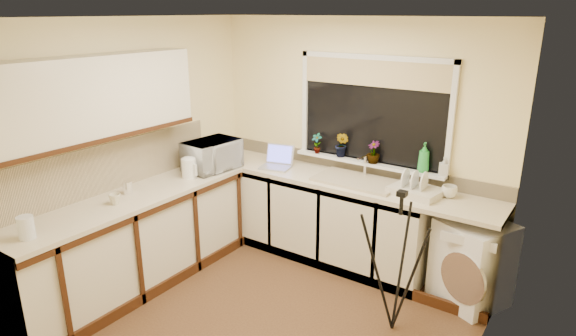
{
  "coord_description": "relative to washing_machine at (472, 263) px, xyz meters",
  "views": [
    {
      "loc": [
        2.18,
        -2.88,
        2.5
      ],
      "look_at": [
        -0.17,
        0.55,
        1.15
      ],
      "focal_mm": 30.4,
      "sensor_mm": 36.0,
      "label": 1
    }
  ],
  "objects": [
    {
      "name": "kettle",
      "position": [
        -2.61,
        -0.82,
        0.61
      ],
      "size": [
        0.15,
        0.15,
        0.19
      ],
      "primitive_type": "cylinder",
      "color": "white",
      "rests_on": "worktop_left"
    },
    {
      "name": "plant_c",
      "position": [
        -1.1,
        0.22,
        0.78
      ],
      "size": [
        0.16,
        0.16,
        0.23
      ],
      "primitive_type": "imported",
      "rotation": [
        0.0,
        0.0,
        -0.34
      ],
      "color": "#999999",
      "rests_on": "windowsill"
    },
    {
      "name": "wall_right",
      "position": [
        0.24,
        -1.19,
        0.84
      ],
      "size": [
        0.0,
        3.0,
        3.0
      ],
      "primitive_type": "plane",
      "rotation": [
        1.57,
        0.0,
        -1.57
      ],
      "color": "#FFE9AA",
      "rests_on": "ground"
    },
    {
      "name": "wall_front",
      "position": [
        -1.36,
        -2.69,
        0.84
      ],
      "size": [
        3.2,
        0.0,
        3.2
      ],
      "primitive_type": "plane",
      "rotation": [
        -1.57,
        0.0,
        0.0
      ],
      "color": "#FFE9AA",
      "rests_on": "ground"
    },
    {
      "name": "microwave",
      "position": [
        -2.6,
        -0.48,
        0.67
      ],
      "size": [
        0.43,
        0.59,
        0.31
      ],
      "primitive_type": "imported",
      "rotation": [
        0.0,
        0.0,
        1.48
      ],
      "color": "white",
      "rests_on": "worktop_left"
    },
    {
      "name": "splashback_left",
      "position": [
        -2.95,
        -1.49,
        0.74
      ],
      "size": [
        0.02,
        2.4,
        0.45
      ],
      "primitive_type": "cube",
      "color": "beige",
      "rests_on": "wall_left"
    },
    {
      "name": "base_cabinet_back",
      "position": [
        -1.69,
        0.01,
        0.05
      ],
      "size": [
        2.55,
        0.6,
        0.86
      ],
      "primitive_type": "cube",
      "color": "silver",
      "rests_on": "floor"
    },
    {
      "name": "cup_back",
      "position": [
        -0.29,
        0.11,
        0.57
      ],
      "size": [
        0.17,
        0.17,
        0.11
      ],
      "primitive_type": "imported",
      "rotation": [
        0.0,
        0.0,
        0.29
      ],
      "color": "silver",
      "rests_on": "worktop_back"
    },
    {
      "name": "laptop",
      "position": [
        -2.09,
        -0.02,
        0.58
      ],
      "size": [
        0.37,
        0.36,
        0.23
      ],
      "rotation": [
        0.0,
        0.0,
        0.24
      ],
      "color": "#A6A6AE",
      "rests_on": "worktop_back"
    },
    {
      "name": "faucet",
      "position": [
        -1.16,
        0.19,
        0.64
      ],
      "size": [
        0.03,
        0.03,
        0.24
      ],
      "primitive_type": "cylinder",
      "color": "silver",
      "rests_on": "worktop_back"
    },
    {
      "name": "wall_left",
      "position": [
        -2.96,
        -1.19,
        0.84
      ],
      "size": [
        0.0,
        3.0,
        3.0
      ],
      "primitive_type": "plane",
      "rotation": [
        1.57,
        0.0,
        1.57
      ],
      "color": "#FFE9AA",
      "rests_on": "ground"
    },
    {
      "name": "window_glass",
      "position": [
        -1.16,
        0.3,
        1.17
      ],
      "size": [
        1.5,
        0.02,
        1.0
      ],
      "primitive_type": "cube",
      "color": "black",
      "rests_on": "wall_back"
    },
    {
      "name": "upper_cabinet",
      "position": [
        -2.8,
        -1.64,
        1.42
      ],
      "size": [
        0.28,
        1.9,
        0.7
      ],
      "primitive_type": "cube",
      "color": "silver",
      "rests_on": "wall_left"
    },
    {
      "name": "floor",
      "position": [
        -1.36,
        -1.19,
        -0.38
      ],
      "size": [
        3.2,
        3.2,
        0.0
      ],
      "primitive_type": "plane",
      "color": "brown",
      "rests_on": "ground"
    },
    {
      "name": "window_blind",
      "position": [
        -1.16,
        0.27,
        1.54
      ],
      "size": [
        1.5,
        0.02,
        0.25
      ],
      "primitive_type": "cube",
      "color": "tan",
      "rests_on": "wall_back"
    },
    {
      "name": "ceiling",
      "position": [
        -1.36,
        -1.19,
        2.07
      ],
      "size": [
        3.2,
        3.2,
        0.0
      ],
      "primitive_type": "plane",
      "rotation": [
        3.14,
        0.0,
        0.0
      ],
      "color": "white",
      "rests_on": "ground"
    },
    {
      "name": "steel_jar",
      "position": [
        -2.74,
        -1.46,
        0.58
      ],
      "size": [
        0.09,
        0.09,
        0.12
      ],
      "primitive_type": "cylinder",
      "color": "white",
      "rests_on": "worktop_left"
    },
    {
      "name": "worktop_left",
      "position": [
        -2.66,
        -1.49,
        0.5
      ],
      "size": [
        0.6,
        2.4,
        0.04
      ],
      "primitive_type": "cube",
      "color": "beige",
      "rests_on": "base_cabinet_left"
    },
    {
      "name": "plant_a",
      "position": [
        -1.74,
        0.21,
        0.77
      ],
      "size": [
        0.12,
        0.08,
        0.22
      ],
      "primitive_type": "imported",
      "rotation": [
        0.0,
        0.0,
        -0.04
      ],
      "color": "#999999",
      "rests_on": "windowsill"
    },
    {
      "name": "windowsill",
      "position": [
        -1.16,
        0.24,
        0.65
      ],
      "size": [
        1.6,
        0.14,
        0.03
      ],
      "primitive_type": "cube",
      "color": "white",
      "rests_on": "wall_back"
    },
    {
      "name": "soap_bottle_clear",
      "position": [
        -0.4,
        0.24,
        0.75
      ],
      "size": [
        0.1,
        0.1,
        0.17
      ],
      "primitive_type": "imported",
      "rotation": [
        0.0,
        0.0,
        0.34
      ],
      "color": "#999999",
      "rests_on": "windowsill"
    },
    {
      "name": "sink",
      "position": [
        -1.16,
        0.01,
        0.53
      ],
      "size": [
        0.82,
        0.46,
        0.03
      ],
      "primitive_type": "cube",
      "color": "tan",
      "rests_on": "worktop_back"
    },
    {
      "name": "dish_rack",
      "position": [
        -0.56,
        0.01,
        0.55
      ],
      "size": [
        0.49,
        0.39,
        0.07
      ],
      "primitive_type": "cube",
      "rotation": [
        0.0,
        0.0,
        -0.15
      ],
      "color": "beige",
      "rests_on": "worktop_back"
    },
    {
      "name": "wall_back",
      "position": [
        -1.36,
        0.31,
        0.84
      ],
      "size": [
        3.2,
        0.0,
        3.2
      ],
      "primitive_type": "plane",
      "rotation": [
        1.57,
        0.0,
        0.0
      ],
      "color": "#FFE9AA",
      "rests_on": "ground"
    },
    {
      "name": "glass_jug",
      "position": [
        -2.6,
        -2.47,
        0.6
      ],
      "size": [
        0.12,
        0.12,
        0.17
      ],
      "primitive_type": "cylinder",
      "color": "white",
      "rests_on": "worktop_left"
    },
    {
      "name": "cup_left",
      "position": [
        -2.62,
        -1.69,
        0.56
      ],
      "size": [
        0.12,
        0.12,
        0.09
      ],
      "primitive_type": "imported",
      "rotation": [
        0.0,
        0.0,
        0.26
      ],
      "color": "beige",
      "rests_on": "worktop_left"
    },
    {
      "name": "soap_bottle_green",
      "position": [
        -0.59,
        0.24,
        0.81
      ],
      "size": [
        0.12,
        0.12,
        0.28
      ],
      "primitive_type": "imported",
      "rotation": [
        0.0,
        0.0,
        0.14
      ],
      "color": "green",
      "rests_on": "windowsill"
    },
    {
      "name": "splashback_back",
      "position": [
        -1.36,
        0.3,
        0.59
      ],
      "size": [
        3.2,
        0.02,
        0.14
      ],
      "primitive_type": "cube",
      "color": "beige",
      "rests_on": "wall_back"
    },
    {
      "name": "worktop_back",
      "position": [
        -1.36,
        0.01,
        0.5
      ],
      "size": [
        3.2,
        0.6,
        0.04
      ],
      "primitive_type": "cube",
      "color": "beige",
      "rests_on": "base_cabinet_back"
    },
    {
      "name": "base_cabinet_left",
      "position": [
        -2.66,
        -1.49,
        0.05
      ],
      "size": [
        0.54,
        2.4,
        0.86
      ],
      "primitive_type": "cube",
      "color": "silver",
      "rests_on": "floor"
    },
    {
      "name": "tripod",
      "position": [
        -0.4,
        -0.76,
        0.22
      ],
      "size": [
        0.8,
        0.8,
        1.21
      ],
      "primitive_type": null,
      "rotation": [
        0.0,
        0.0,
        -0.43
      ],
      "color": "black",
      "rests_on": "floor"
    },
    {
      "name": "plant_b",
      "position": [
        -1.46,
        0.23,
        0.8
      ],
      "size": [
        0.17,
        0.15,
        0.26
      ],
      "primitive_type": "imported",
      "rotation": [
        0.0,
        0.0,
        -0.24
      ],
      "color": "#999999",
      "rests_on": "windowsill"
    },
    {
      "name": "washing_machine",
      "position": [
        0.0,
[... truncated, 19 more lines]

